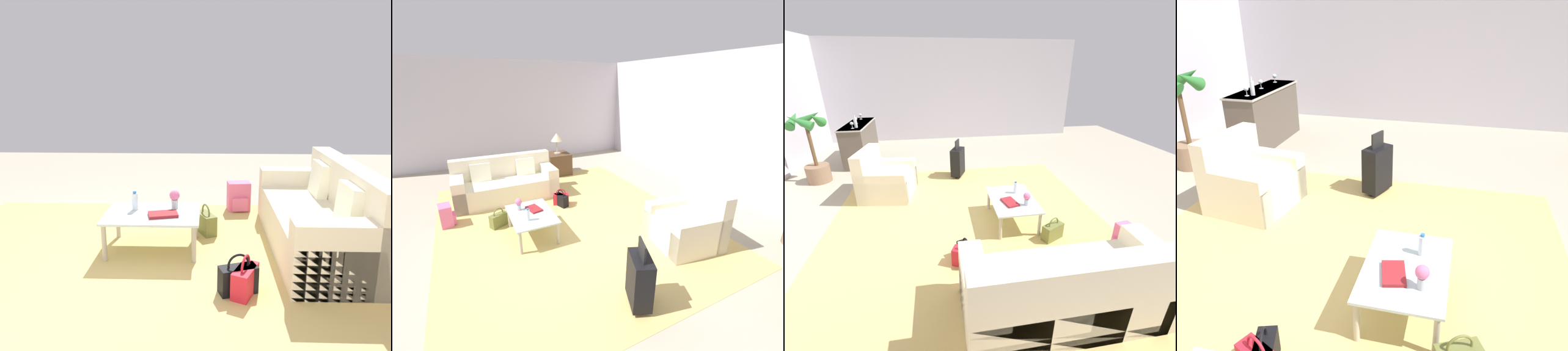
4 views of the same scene
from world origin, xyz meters
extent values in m
plane|color=#A89E89|center=(0.00, 0.00, 0.00)|extent=(12.00, 12.00, 0.00)
cube|color=silver|center=(0.00, 4.06, 1.55)|extent=(10.24, 0.12, 3.10)
cube|color=silver|center=(-5.06, 0.00, 1.55)|extent=(0.12, 8.00, 3.10)
cube|color=tan|center=(-0.60, 0.20, 0.00)|extent=(5.20, 4.40, 0.01)
cube|color=beige|center=(-2.10, -0.60, 0.23)|extent=(0.89, 2.14, 0.45)
cube|color=beige|center=(-2.43, -0.60, 0.46)|extent=(0.22, 2.14, 0.92)
cube|color=beige|center=(-2.10, 0.35, 0.33)|extent=(0.89, 0.24, 0.65)
cube|color=beige|center=(-2.10, -1.55, 0.33)|extent=(0.89, 0.24, 0.65)
cube|color=white|center=(-2.27, -0.12, 0.63)|extent=(0.15, 0.40, 0.41)
cube|color=white|center=(-2.27, -1.08, 0.63)|extent=(0.16, 0.40, 0.41)
cube|color=beige|center=(0.90, 1.60, 0.22)|extent=(1.06, 1.03, 0.44)
cube|color=beige|center=(0.95, 1.95, 0.46)|extent=(0.96, 0.33, 0.91)
cube|color=beige|center=(1.27, 1.55, 0.30)|extent=(0.32, 0.92, 0.60)
cube|color=beige|center=(0.53, 1.65, 0.30)|extent=(0.32, 0.92, 0.60)
cube|color=white|center=(0.89, 1.55, 0.48)|extent=(0.78, 0.73, 0.08)
cube|color=silver|center=(-0.40, -0.50, 0.39)|extent=(0.98, 0.69, 0.02)
cylinder|color=#ADA899|center=(-0.84, -0.20, 0.19)|extent=(0.05, 0.05, 0.38)
cylinder|color=#ADA899|center=(0.04, -0.20, 0.19)|extent=(0.05, 0.05, 0.38)
cylinder|color=#ADA899|center=(-0.84, -0.80, 0.19)|extent=(0.05, 0.05, 0.38)
cylinder|color=#ADA899|center=(0.04, -0.80, 0.19)|extent=(0.05, 0.05, 0.38)
cylinder|color=silver|center=(-0.20, -0.60, 0.50)|extent=(0.06, 0.06, 0.18)
cylinder|color=#2D6BBC|center=(-0.20, -0.60, 0.60)|extent=(0.04, 0.04, 0.02)
cube|color=maroon|center=(-0.52, -0.42, 0.42)|extent=(0.33, 0.25, 0.03)
cylinder|color=#B2B7BC|center=(-0.62, -0.65, 0.46)|extent=(0.07, 0.07, 0.10)
sphere|color=#DB6693|center=(-0.62, -0.65, 0.56)|extent=(0.11, 0.11, 0.11)
cube|color=#513823|center=(-3.20, 1.00, 0.29)|extent=(0.63, 0.63, 0.59)
cylinder|color=#ADA899|center=(-3.20, 1.00, 0.60)|extent=(0.18, 0.18, 0.02)
cylinder|color=#ADA899|center=(-3.20, 1.00, 0.78)|extent=(0.04, 0.04, 0.33)
cone|color=beige|center=(-3.20, 1.00, 1.05)|extent=(0.32, 0.32, 0.22)
cube|color=black|center=(1.60, 0.20, 0.35)|extent=(0.45, 0.35, 0.60)
cube|color=black|center=(1.60, 0.20, 0.75)|extent=(0.23, 0.11, 0.20)
cylinder|color=black|center=(1.47, 0.25, 0.03)|extent=(0.04, 0.05, 0.05)
cylinder|color=black|center=(1.73, 0.15, 0.03)|extent=(0.04, 0.05, 0.05)
cube|color=red|center=(-1.29, 0.36, 0.12)|extent=(0.26, 0.35, 0.24)
torus|color=red|center=(-1.29, 0.36, 0.26)|extent=(0.10, 0.19, 0.20)
cube|color=olive|center=(-0.95, -0.96, 0.12)|extent=(0.27, 0.35, 0.24)
torus|color=olive|center=(-0.95, -0.96, 0.26)|extent=(0.10, 0.19, 0.20)
cube|color=black|center=(-1.23, 0.34, 0.12)|extent=(0.35, 0.23, 0.24)
torus|color=black|center=(-1.23, 0.34, 0.26)|extent=(0.19, 0.08, 0.20)
cube|color=pink|center=(-1.40, -1.80, 0.20)|extent=(0.32, 0.23, 0.40)
cube|color=pink|center=(-1.41, -1.68, 0.12)|extent=(0.22, 0.08, 0.18)
camera|label=1|loc=(-0.97, 3.24, 1.75)|focal=35.00mm
camera|label=2|loc=(3.46, -1.38, 2.45)|focal=24.00mm
camera|label=3|loc=(-3.91, 0.60, 2.37)|focal=24.00mm
camera|label=4|loc=(-2.88, -0.82, 2.36)|focal=35.00mm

